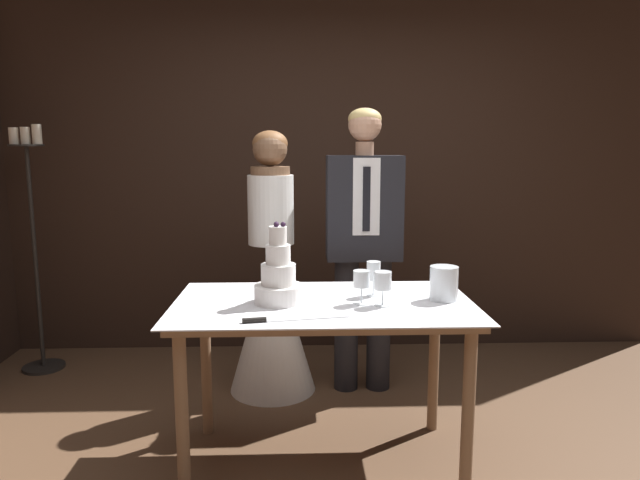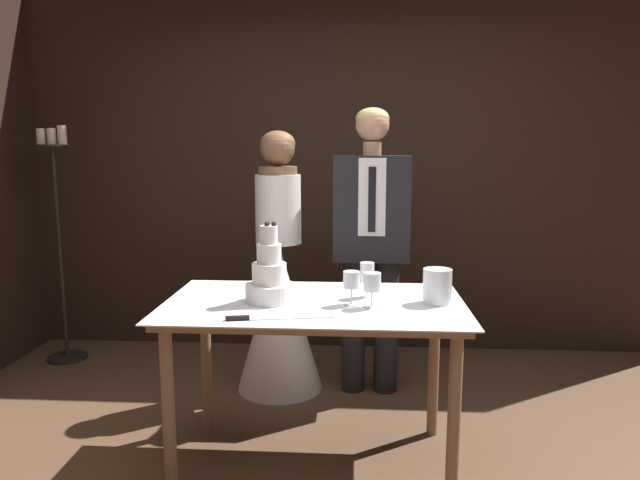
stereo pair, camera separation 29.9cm
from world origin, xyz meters
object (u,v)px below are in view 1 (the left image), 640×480
object	(u,v)px
wine_glass_middle	(383,282)
candle_stand	(35,250)
cake_table	(323,321)
hurricane_candle	(444,284)
wine_glass_near	(374,272)
cake_knife	(276,320)
tiered_cake	(278,279)
wine_glass_far	(362,281)
bride	(272,298)
groom	(364,235)

from	to	relation	value
wine_glass_middle	candle_stand	xyz separation A→B (m)	(-2.17, 1.35, -0.08)
cake_table	hurricane_candle	world-z (taller)	hurricane_candle
wine_glass_near	cake_knife	bearing A→B (deg)	-138.74
tiered_cake	wine_glass_middle	size ratio (longest dim) A/B	2.39
wine_glass_middle	hurricane_candle	distance (m)	0.32
cake_table	tiered_cake	size ratio (longest dim) A/B	3.68
wine_glass_middle	wine_glass_far	size ratio (longest dim) A/B	1.02
tiered_cake	bride	xyz separation A→B (m)	(-0.08, 0.88, -0.32)
wine_glass_far	wine_glass_near	bearing A→B (deg)	62.65
hurricane_candle	groom	xyz separation A→B (m)	(-0.29, 0.86, 0.11)
wine_glass_near	wine_glass_middle	bearing A→B (deg)	-83.90
tiered_cake	hurricane_candle	bearing A→B (deg)	1.51
groom	candle_stand	distance (m)	2.23
tiered_cake	hurricane_candle	distance (m)	0.78
wine_glass_near	wine_glass_middle	distance (m)	0.18
wine_glass_middle	bride	distance (m)	1.14
cake_table	groom	size ratio (longest dim) A/B	0.80
cake_table	bride	distance (m)	0.92
cake_knife	wine_glass_near	distance (m)	0.62
cake_table	wine_glass_far	xyz separation A→B (m)	(0.17, -0.04, 0.20)
cake_knife	wine_glass_near	xyz separation A→B (m)	(0.46, 0.40, 0.11)
tiered_cake	wine_glass_near	world-z (taller)	tiered_cake
wine_glass_near	wine_glass_far	size ratio (longest dim) A/B	1.09
tiered_cake	candle_stand	world-z (taller)	candle_stand
wine_glass_near	candle_stand	xyz separation A→B (m)	(-2.15, 1.17, -0.09)
hurricane_candle	candle_stand	bearing A→B (deg)	152.97
wine_glass_middle	wine_glass_far	world-z (taller)	wine_glass_middle
wine_glass_middle	bride	xyz separation A→B (m)	(-0.55, 0.95, -0.32)
bride	groom	xyz separation A→B (m)	(0.57, -0.00, 0.39)
candle_stand	wine_glass_far	bearing A→B (deg)	-32.32
tiered_cake	wine_glass_far	size ratio (longest dim) A/B	2.43
tiered_cake	hurricane_candle	xyz separation A→B (m)	(0.78, 0.02, -0.04)
cake_knife	candle_stand	size ratio (longest dim) A/B	0.27
cake_table	wine_glass_middle	distance (m)	0.35
cake_knife	candle_stand	distance (m)	2.31
candle_stand	groom	bearing A→B (deg)	-10.50
cake_knife	groom	xyz separation A→B (m)	(0.49, 1.17, 0.18)
cake_knife	groom	world-z (taller)	groom
wine_glass_middle	groom	bearing A→B (deg)	88.96
hurricane_candle	bride	bearing A→B (deg)	134.91
wine_glass_far	hurricane_candle	bearing A→B (deg)	7.48
tiered_cake	wine_glass_near	xyz separation A→B (m)	(0.46, 0.11, 0.00)
wine_glass_near	hurricane_candle	world-z (taller)	wine_glass_near
wine_glass_middle	candle_stand	world-z (taller)	candle_stand
wine_glass_far	hurricane_candle	xyz separation A→B (m)	(0.40, 0.05, -0.03)
cake_table	bride	xyz separation A→B (m)	(-0.28, 0.87, -0.11)
bride	candle_stand	distance (m)	1.69
candle_stand	wine_glass_near	bearing A→B (deg)	-28.56
wine_glass_middle	wine_glass_near	bearing A→B (deg)	96.10
tiered_cake	cake_knife	world-z (taller)	tiered_cake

